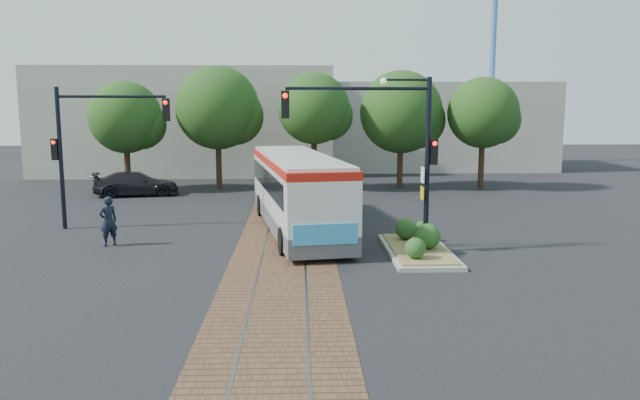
{
  "coord_description": "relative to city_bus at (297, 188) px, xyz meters",
  "views": [
    {
      "loc": [
        0.56,
        -22.61,
        5.25
      ],
      "look_at": [
        1.37,
        1.28,
        1.6
      ],
      "focal_mm": 35.0,
      "sensor_mm": 36.0,
      "label": 1
    }
  ],
  "objects": [
    {
      "name": "ground",
      "position": [
        -0.47,
        -3.39,
        -1.78
      ],
      "size": [
        120.0,
        120.0,
        0.0
      ],
      "primitive_type": "plane",
      "color": "black",
      "rests_on": "ground"
    },
    {
      "name": "tree_row",
      "position": [
        0.74,
        13.03,
        3.07
      ],
      "size": [
        26.4,
        5.6,
        7.67
      ],
      "color": "#382314",
      "rests_on": "ground"
    },
    {
      "name": "trackbed",
      "position": [
        -0.47,
        0.61,
        -1.78
      ],
      "size": [
        3.6,
        40.0,
        0.02
      ],
      "color": "brown",
      "rests_on": "ground"
    },
    {
      "name": "signal_pole_main",
      "position": [
        3.39,
        -4.2,
        2.38
      ],
      "size": [
        5.49,
        0.46,
        6.0
      ],
      "color": "black",
      "rests_on": "ground"
    },
    {
      "name": "crane",
      "position": [
        17.53,
        30.61,
        9.1
      ],
      "size": [
        8.0,
        0.5,
        18.0
      ],
      "color": "#3F72B2",
      "rests_on": "ground"
    },
    {
      "name": "parked_car",
      "position": [
        -9.43,
        10.41,
        -1.08
      ],
      "size": [
        5.12,
        2.82,
        1.41
      ],
      "primitive_type": "imported",
      "rotation": [
        0.0,
        0.0,
        1.76
      ],
      "color": "black",
      "rests_on": "ground"
    },
    {
      "name": "traffic_island",
      "position": [
        4.35,
        -4.29,
        -1.45
      ],
      "size": [
        2.2,
        5.2,
        1.13
      ],
      "color": "gray",
      "rests_on": "ground"
    },
    {
      "name": "signal_pole_left",
      "position": [
        -8.84,
        0.61,
        2.08
      ],
      "size": [
        4.99,
        0.34,
        6.0
      ],
      "color": "black",
      "rests_on": "ground"
    },
    {
      "name": "warehouses",
      "position": [
        -1.0,
        25.36,
        2.03
      ],
      "size": [
        40.0,
        13.0,
        8.0
      ],
      "color": "#ADA899",
      "rests_on": "ground"
    },
    {
      "name": "officer",
      "position": [
        -7.07,
        -2.78,
        -0.84
      ],
      "size": [
        0.82,
        0.78,
        1.88
      ],
      "primitive_type": "imported",
      "rotation": [
        0.0,
        0.0,
        3.83
      ],
      "color": "black",
      "rests_on": "ground"
    },
    {
      "name": "city_bus",
      "position": [
        0.0,
        0.0,
        0.0
      ],
      "size": [
        4.39,
        12.18,
        3.2
      ],
      "rotation": [
        0.0,
        0.0,
        0.16
      ],
      "color": "#4A4B4D",
      "rests_on": "ground"
    }
  ]
}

